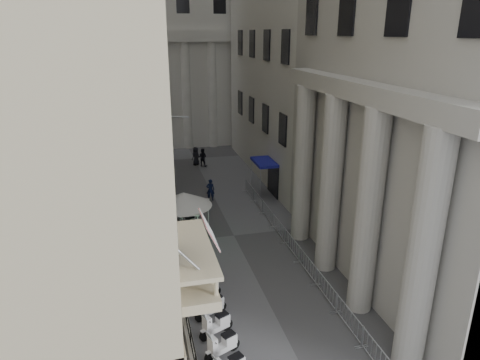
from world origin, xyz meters
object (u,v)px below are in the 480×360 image
at_px(security_tent, 176,197).
at_px(pedestrian_b, 202,157).
at_px(street_lamp, 164,154).
at_px(pedestrian_a, 210,190).
at_px(info_kiosk, 189,235).

xyz_separation_m(security_tent, pedestrian_b, (4.07, 14.63, -1.62)).
height_order(street_lamp, pedestrian_a, street_lamp).
height_order(security_tent, street_lamp, street_lamp).
bearing_deg(security_tent, pedestrian_a, 57.92).
height_order(info_kiosk, pedestrian_a, info_kiosk).
xyz_separation_m(security_tent, info_kiosk, (0.45, -2.69, -1.60)).
height_order(street_lamp, pedestrian_b, street_lamp).
distance_m(security_tent, street_lamp, 5.13).
xyz_separation_m(security_tent, street_lamp, (-0.35, 4.85, 1.64)).
xyz_separation_m(pedestrian_a, pedestrian_b, (0.86, 9.52, 0.03)).
bearing_deg(pedestrian_b, security_tent, 98.31).
xyz_separation_m(street_lamp, pedestrian_b, (4.42, 9.78, -3.26)).
relative_size(info_kiosk, pedestrian_a, 1.03).
bearing_deg(street_lamp, pedestrian_b, 75.50).
bearing_deg(pedestrian_b, street_lamp, 89.52).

